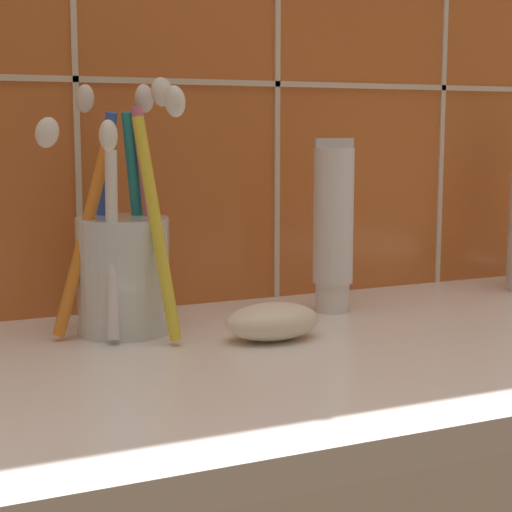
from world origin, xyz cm
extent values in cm
cube|color=white|center=(0.00, 0.00, 1.00)|extent=(72.21, 35.60, 2.00)
cube|color=#C6662D|center=(0.00, 18.05, 28.07)|extent=(82.21, 1.50, 56.14)
cube|color=beige|center=(0.00, 17.20, 21.33)|extent=(82.21, 0.24, 0.50)
cube|color=beige|center=(1.81, 17.20, 28.07)|extent=(0.50, 0.24, 56.14)
cube|color=beige|center=(19.86, 17.20, 28.07)|extent=(0.50, 0.24, 56.14)
cylinder|color=silver|center=(-14.78, 9.70, 6.40)|extent=(6.99, 6.99, 8.80)
cylinder|color=pink|center=(-12.38, 10.23, 10.73)|extent=(2.90, 1.13, 16.76)
ellipsoid|color=white|center=(-11.29, 10.32, 20.15)|extent=(2.04, 1.46, 2.38)
cylinder|color=teal|center=(-13.07, 11.35, 10.51)|extent=(2.95, 2.61, 16.33)
ellipsoid|color=white|center=(-12.11, 12.12, 19.70)|extent=(2.35, 2.24, 2.40)
cylinder|color=blue|center=(-15.65, 12.31, 10.50)|extent=(2.38, 3.95, 16.37)
ellipsoid|color=white|center=(-16.33, 13.88, 19.69)|extent=(2.01, 2.41, 2.47)
cylinder|color=orange|center=(-17.84, 9.44, 9.24)|extent=(5.21, 1.95, 13.95)
ellipsoid|color=white|center=(-20.26, 8.92, 17.13)|extent=(2.49, 1.74, 2.60)
cylinder|color=white|center=(-16.22, 7.27, 9.13)|extent=(1.84, 3.25, 13.60)
ellipsoid|color=white|center=(-16.63, 6.03, 16.94)|extent=(1.87, 2.34, 2.45)
cylinder|color=yellow|center=(-13.18, 6.28, 10.30)|extent=(2.30, 5.36, 16.04)
ellipsoid|color=white|center=(-12.50, 3.85, 19.26)|extent=(1.85, 2.49, 2.58)
cylinder|color=white|center=(3.42, 9.70, 3.24)|extent=(2.88, 2.88, 2.49)
cylinder|color=white|center=(3.42, 9.70, 10.15)|extent=(3.38, 3.38, 11.33)
cube|color=silver|center=(3.42, 9.70, 16.21)|extent=(3.55, 0.36, 0.80)
ellipsoid|color=silver|center=(-5.52, 2.85, 3.38)|extent=(7.25, 4.64, 2.76)
camera|label=1|loc=(-32.14, -52.44, 17.48)|focal=60.00mm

